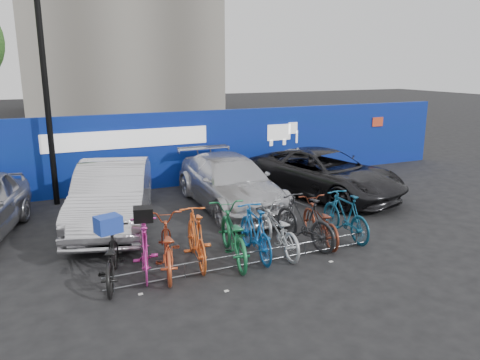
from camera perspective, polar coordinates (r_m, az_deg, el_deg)
ground at (r=9.87m, az=-0.45°, el=-9.11°), size 100.00×100.00×0.00m
hoarding at (r=15.01m, az=-9.64°, el=3.57°), size 22.00×0.18×2.40m
lamppost at (r=13.74m, az=-22.62°, el=10.45°), size 0.25×0.50×6.11m
bike_rack at (r=9.30m, az=1.04°, el=-9.51°), size 5.60×0.03×0.30m
car_1 at (r=11.77m, az=-15.26°, el=-1.79°), size 2.85×4.94×1.54m
car_2 at (r=12.88m, az=-1.22°, el=-0.27°), size 2.01×4.81×1.39m
car_3 at (r=14.18m, az=10.19°, el=0.82°), size 3.65×5.43×1.38m
bike_0 at (r=8.84m, az=-15.50°, el=-9.11°), size 1.02×1.92×0.96m
bike_1 at (r=9.05m, az=-11.52°, el=-8.03°), size 0.82×1.80×1.04m
bike_2 at (r=9.06m, az=-8.97°, el=-7.91°), size 1.10×2.08×1.04m
bike_3 at (r=9.31m, az=-5.35°, el=-6.96°), size 0.77×1.89×1.10m
bike_4 at (r=9.43m, az=-0.92°, el=-6.66°), size 1.07×2.17×1.09m
bike_5 at (r=9.61m, az=1.87°, el=-6.31°), size 0.67×1.83×1.08m
bike_6 at (r=9.87m, az=4.55°, el=-6.06°), size 0.72×1.90×0.99m
bike_7 at (r=10.27m, az=7.84°, el=-4.94°), size 0.85×1.93×1.12m
bike_8 at (r=10.55m, az=9.69°, el=-5.00°), size 0.90×1.88×0.95m
bike_9 at (r=10.88m, az=12.72°, el=-4.21°), size 0.54×1.79×1.07m
cargo_crate at (r=8.62m, az=-15.78°, el=-5.22°), size 0.50×0.43×0.31m
cargo_topcase at (r=8.83m, az=-11.72°, el=-4.10°), size 0.41×0.38×0.26m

